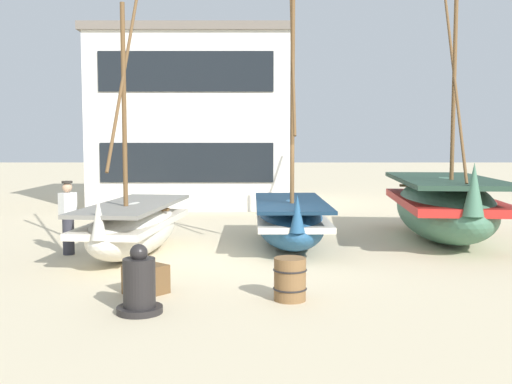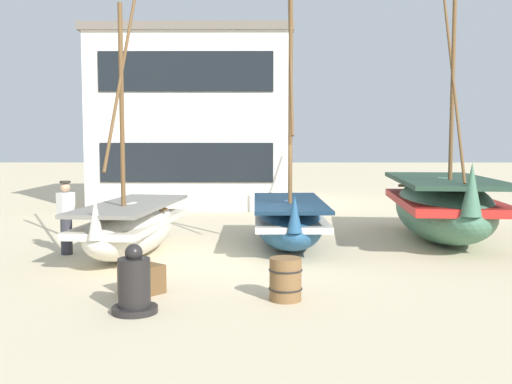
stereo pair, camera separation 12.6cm
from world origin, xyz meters
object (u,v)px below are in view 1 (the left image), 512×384
fisherman_by_hull (66,218)px  cargo_crate (144,279)px  fishing_boat_centre_large (442,206)px  fishing_boat_near_left (132,226)px  harbor_building_main (193,120)px  capstan_winch (137,286)px  wooden_barrel (288,279)px  fishing_boat_far_right (288,220)px

fisherman_by_hull → cargo_crate: bearing=-55.6°
fishing_boat_centre_large → fisherman_by_hull: size_ratio=3.99×
fishing_boat_near_left → fishing_boat_centre_large: fishing_boat_centre_large is taller
harbor_building_main → cargo_crate: bearing=-87.5°
capstan_winch → harbor_building_main: bearing=92.7°
fisherman_by_hull → cargo_crate: fisherman_by_hull is taller
fishing_boat_near_left → wooden_barrel: size_ratio=8.60×
fishing_boat_near_left → cargo_crate: size_ratio=10.24×
fishing_boat_centre_large → cargo_crate: bearing=-140.9°
capstan_winch → fishing_boat_centre_large: bearing=45.0°
wooden_barrel → capstan_winch: bearing=-162.6°
fishing_boat_far_right → harbor_building_main: bearing=108.1°
fishing_boat_far_right → cargo_crate: size_ratio=10.72×
wooden_barrel → cargo_crate: size_ratio=1.19×
fishing_boat_far_right → fisherman_by_hull: 5.26m
cargo_crate → capstan_winch: bearing=-84.3°
fishing_boat_centre_large → wooden_barrel: size_ratio=9.61×
capstan_winch → harbor_building_main: size_ratio=0.13×
fishing_boat_near_left → harbor_building_main: 11.90m
fishing_boat_centre_large → fishing_boat_far_right: fishing_boat_centre_large is taller
wooden_barrel → fishing_boat_centre_large: bearing=53.7°
cargo_crate → harbor_building_main: size_ratio=0.08×
fishing_boat_centre_large → fishing_boat_far_right: bearing=-168.4°
capstan_winch → fishing_boat_near_left: bearing=102.3°
fishing_boat_near_left → fisherman_by_hull: 1.53m
capstan_winch → wooden_barrel: size_ratio=1.50×
fishing_boat_near_left → wooden_barrel: (3.32, -3.89, -0.32)m
fishing_boat_far_right → capstan_winch: size_ratio=5.99×
fisherman_by_hull → harbor_building_main: bearing=81.3°
fishing_boat_centre_large → capstan_winch: 9.44m
fishing_boat_near_left → cargo_crate: bearing=-75.5°
capstan_winch → wooden_barrel: bearing=17.4°
cargo_crate → harbor_building_main: 15.38m
fishing_boat_centre_large → fishing_boat_far_right: size_ratio=1.07×
fisherman_by_hull → harbor_building_main: 11.92m
fishing_boat_centre_large → harbor_building_main: size_ratio=0.86×
fisherman_by_hull → capstan_winch: fisherman_by_hull is taller
fishing_boat_near_left → capstan_winch: 4.73m
fishing_boat_centre_large → cargo_crate: size_ratio=11.44×
fishing_boat_far_right → wooden_barrel: size_ratio=9.00×
fishing_boat_centre_large → fisherman_by_hull: bearing=-167.9°
capstan_winch → fishing_boat_far_right: bearing=65.9°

